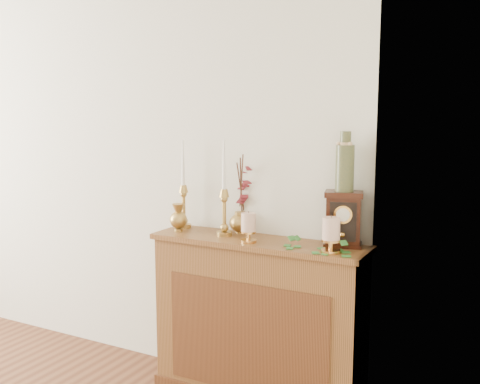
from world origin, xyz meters
The scene contains 10 objects.
console_shelf centered at (1.40, 2.10, 0.44)m, with size 1.24×0.34×0.93m.
candlestick_left centered at (0.86, 2.17, 1.11)m, with size 0.09×0.09×0.54m.
candlestick_center centered at (1.18, 2.10, 1.11)m, with size 0.09×0.09×0.55m.
bud_vase centered at (0.89, 2.06, 1.01)m, with size 0.10×0.10×0.17m.
ginger_jar centered at (1.24, 2.24, 1.14)m, with size 0.18×0.20×0.47m.
pillar_candle_left centered at (1.38, 2.01, 1.02)m, with size 0.09×0.09×0.17m.
pillar_candle_right centered at (1.85, 2.01, 1.03)m, with size 0.10×0.10×0.19m.
ivy_garland centered at (1.79, 2.03, 0.94)m, with size 0.41×0.18×0.07m.
mantel_clock centered at (1.86, 2.17, 1.07)m, with size 0.22×0.18×0.29m.
ceramic_vase centered at (1.86, 2.18, 1.36)m, with size 0.10×0.10×0.31m.
Camera 1 is at (2.74, -0.63, 1.64)m, focal length 42.00 mm.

